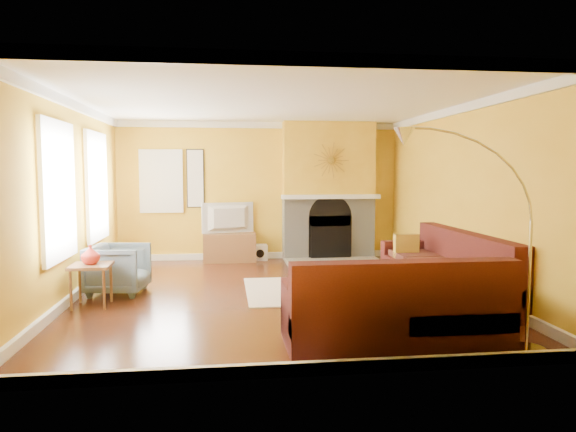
{
  "coord_description": "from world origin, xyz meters",
  "views": [
    {
      "loc": [
        -0.68,
        -7.17,
        1.74
      ],
      "look_at": [
        0.25,
        0.4,
        1.07
      ],
      "focal_mm": 32.0,
      "sensor_mm": 36.0,
      "label": 1
    }
  ],
  "objects": [
    {
      "name": "wall_front",
      "position": [
        0.0,
        -3.01,
        1.35
      ],
      "size": [
        5.5,
        0.02,
        2.7
      ],
      "primitive_type": "cube",
      "color": "gold",
      "rests_on": "ground"
    },
    {
      "name": "window_back",
      "position": [
        -1.9,
        2.96,
        1.55
      ],
      "size": [
        0.82,
        0.06,
        1.22
      ],
      "primitive_type": "cube",
      "color": "white",
      "rests_on": "wall_back"
    },
    {
      "name": "tv",
      "position": [
        -0.6,
        2.7,
        0.84
      ],
      "size": [
        1.02,
        0.4,
        0.59
      ],
      "primitive_type": "imported",
      "rotation": [
        0.0,
        0.0,
        3.41
      ],
      "color": "black",
      "rests_on": "media_console"
    },
    {
      "name": "vase",
      "position": [
        -2.4,
        -0.41,
        0.67
      ],
      "size": [
        0.3,
        0.3,
        0.25
      ],
      "primitive_type": "imported",
      "rotation": [
        0.0,
        0.0,
        0.31
      ],
      "color": "red",
      "rests_on": "side_table"
    },
    {
      "name": "coffee_table",
      "position": [
        0.73,
        -0.88,
        0.2
      ],
      "size": [
        1.14,
        1.14,
        0.4
      ],
      "primitive_type": null,
      "rotation": [
        0.0,
        0.0,
        0.15
      ],
      "color": "white",
      "rests_on": "floor"
    },
    {
      "name": "window_left_far",
      "position": [
        -2.72,
        -0.6,
        1.5
      ],
      "size": [
        0.06,
        1.22,
        1.72
      ],
      "primitive_type": "cube",
      "color": "white",
      "rests_on": "wall_left"
    },
    {
      "name": "wall_back",
      "position": [
        0.0,
        3.01,
        1.35
      ],
      "size": [
        5.5,
        0.02,
        2.7
      ],
      "primitive_type": "cube",
      "color": "gold",
      "rests_on": "ground"
    },
    {
      "name": "subwoofer",
      "position": [
        -0.02,
        2.8,
        0.15
      ],
      "size": [
        0.3,
        0.3,
        0.3
      ],
      "primitive_type": "cube",
      "color": "white",
      "rests_on": "floor"
    },
    {
      "name": "floor",
      "position": [
        0.0,
        0.0,
        -0.01
      ],
      "size": [
        5.5,
        6.0,
        0.02
      ],
      "primitive_type": "cube",
      "color": "#512411",
      "rests_on": "ground"
    },
    {
      "name": "ceiling",
      "position": [
        0.0,
        0.0,
        2.71
      ],
      "size": [
        5.5,
        6.0,
        0.02
      ],
      "primitive_type": "cube",
      "color": "white",
      "rests_on": "ground"
    },
    {
      "name": "sunburst",
      "position": [
        1.35,
        2.57,
        1.95
      ],
      "size": [
        0.7,
        0.04,
        0.7
      ],
      "primitive_type": null,
      "color": "olive",
      "rests_on": "fireplace"
    },
    {
      "name": "book",
      "position": [
        0.58,
        -0.78,
        0.41
      ],
      "size": [
        0.22,
        0.28,
        0.03
      ],
      "primitive_type": "imported",
      "rotation": [
        0.0,
        0.0,
        0.08
      ],
      "color": "white",
      "rests_on": "coffee_table"
    },
    {
      "name": "crown_molding",
      "position": [
        0.0,
        0.0,
        2.64
      ],
      "size": [
        5.5,
        6.0,
        0.12
      ],
      "primitive_type": null,
      "color": "white",
      "rests_on": "ceiling"
    },
    {
      "name": "sectional_sofa",
      "position": [
        1.33,
        -0.89,
        0.45
      ],
      "size": [
        2.85,
        3.62,
        0.9
      ],
      "primitive_type": null,
      "color": "#4D1A18",
      "rests_on": "floor"
    },
    {
      "name": "wall_right",
      "position": [
        2.76,
        0.0,
        1.35
      ],
      "size": [
        0.02,
        6.0,
        2.7
      ],
      "primitive_type": "cube",
      "color": "gold",
      "rests_on": "ground"
    },
    {
      "name": "arc_lamp",
      "position": [
        1.59,
        -2.71,
        1.06
      ],
      "size": [
        1.35,
        0.36,
        2.12
      ],
      "primitive_type": null,
      "color": "silver",
      "rests_on": "floor"
    },
    {
      "name": "baseboard",
      "position": [
        0.0,
        0.0,
        0.06
      ],
      "size": [
        5.5,
        6.0,
        0.12
      ],
      "primitive_type": null,
      "color": "white",
      "rests_on": "floor"
    },
    {
      "name": "armchair",
      "position": [
        -2.2,
        0.27,
        0.35
      ],
      "size": [
        0.87,
        0.85,
        0.71
      ],
      "primitive_type": "imported",
      "rotation": [
        0.0,
        0.0,
        1.44
      ],
      "color": "slate",
      "rests_on": "floor"
    },
    {
      "name": "wall_art",
      "position": [
        -1.25,
        2.97,
        1.6
      ],
      "size": [
        0.34,
        0.04,
        1.14
      ],
      "primitive_type": "cube",
      "color": "white",
      "rests_on": "wall_back"
    },
    {
      "name": "wall_left",
      "position": [
        -2.76,
        0.0,
        1.35
      ],
      "size": [
        0.02,
        6.0,
        2.7
      ],
      "primitive_type": "cube",
      "color": "gold",
      "rests_on": "ground"
    },
    {
      "name": "mantel",
      "position": [
        1.35,
        2.56,
        1.25
      ],
      "size": [
        1.92,
        0.22,
        0.08
      ],
      "primitive_type": "cube",
      "color": "white",
      "rests_on": "fireplace"
    },
    {
      "name": "hearth",
      "position": [
        1.35,
        2.25,
        0.03
      ],
      "size": [
        1.8,
        0.7,
        0.06
      ],
      "primitive_type": "cube",
      "color": "gray",
      "rests_on": "floor"
    },
    {
      "name": "window_left_near",
      "position": [
        -2.72,
        1.3,
        1.5
      ],
      "size": [
        0.06,
        1.22,
        1.72
      ],
      "primitive_type": "cube",
      "color": "white",
      "rests_on": "wall_left"
    },
    {
      "name": "fireplace",
      "position": [
        1.35,
        2.8,
        1.35
      ],
      "size": [
        1.8,
        0.4,
        2.7
      ],
      "primitive_type": null,
      "color": "gray",
      "rests_on": "floor"
    },
    {
      "name": "media_console",
      "position": [
        -0.6,
        2.7,
        0.28
      ],
      "size": [
        1.0,
        0.45,
        0.55
      ],
      "primitive_type": "cube",
      "color": "brown",
      "rests_on": "floor"
    },
    {
      "name": "side_table",
      "position": [
        -2.4,
        -0.41,
        0.28
      ],
      "size": [
        0.51,
        0.51,
        0.55
      ],
      "primitive_type": null,
      "rotation": [
        0.0,
        0.0,
        0.03
      ],
      "color": "brown",
      "rests_on": "floor"
    },
    {
      "name": "rug",
      "position": [
        0.81,
        0.12,
        0.01
      ],
      "size": [
        2.4,
        1.8,
        0.02
      ],
      "primitive_type": "cube",
      "color": "beige",
      "rests_on": "floor"
    }
  ]
}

